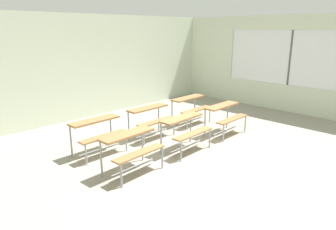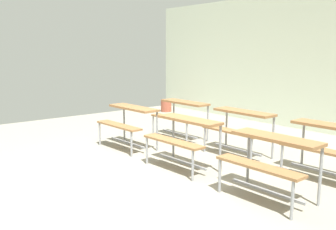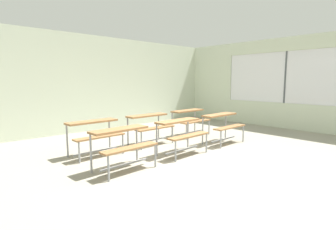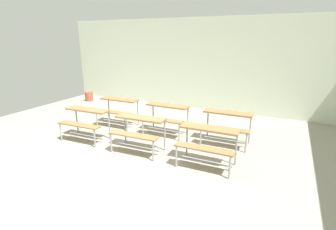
{
  "view_description": "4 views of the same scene",
  "coord_description": "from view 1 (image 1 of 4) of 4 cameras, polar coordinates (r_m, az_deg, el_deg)",
  "views": [
    {
      "loc": [
        -4.54,
        -3.52,
        2.59
      ],
      "look_at": [
        0.24,
        1.17,
        0.69
      ],
      "focal_mm": 32.62,
      "sensor_mm": 36.0,
      "label": 1
    },
    {
      "loc": [
        4.2,
        -2.96,
        1.74
      ],
      "look_at": [
        -0.39,
        0.78,
        0.7
      ],
      "focal_mm": 39.72,
      "sensor_mm": 36.0,
      "label": 2
    },
    {
      "loc": [
        -3.8,
        -3.3,
        1.6
      ],
      "look_at": [
        0.93,
        1.84,
        0.67
      ],
      "focal_mm": 28.0,
      "sensor_mm": 36.0,
      "label": 3
    },
    {
      "loc": [
        2.93,
        -3.63,
        2.35
      ],
      "look_at": [
        0.23,
        1.95,
        0.45
      ],
      "focal_mm": 26.88,
      "sensor_mm": 36.0,
      "label": 4
    }
  ],
  "objects": [
    {
      "name": "desk_bench_r0c0",
      "position": [
        5.62,
        -6.86,
        -5.36
      ],
      "size": [
        1.12,
        0.63,
        0.74
      ],
      "rotation": [
        0.0,
        0.0,
        0.04
      ],
      "color": "olive",
      "rests_on": "ground"
    },
    {
      "name": "desk_bench_r0c2",
      "position": [
        7.75,
        10.65,
        0.45
      ],
      "size": [
        1.11,
        0.61,
        0.74
      ],
      "rotation": [
        0.0,
        0.0,
        0.01
      ],
      "color": "olive",
      "rests_on": "ground"
    },
    {
      "name": "desk_bench_r1c0",
      "position": [
        6.57,
        -12.96,
        -2.49
      ],
      "size": [
        1.11,
        0.6,
        0.74
      ],
      "rotation": [
        0.0,
        0.0,
        0.01
      ],
      "color": "olive",
      "rests_on": "ground"
    },
    {
      "name": "desk_bench_r1c2",
      "position": [
        8.5,
        4.28,
        2.05
      ],
      "size": [
        1.11,
        0.61,
        0.74
      ],
      "rotation": [
        0.0,
        0.0,
        0.02
      ],
      "color": "olive",
      "rests_on": "ground"
    },
    {
      "name": "desk_bench_r1c1",
      "position": [
        7.42,
        -3.22,
        0.02
      ],
      "size": [
        1.1,
        0.59,
        0.74
      ],
      "rotation": [
        0.0,
        0.0,
        0.0
      ],
      "color": "olive",
      "rests_on": "ground"
    },
    {
      "name": "desk_bench_r0c1",
      "position": [
        6.59,
        3.26,
        -2.05
      ],
      "size": [
        1.12,
        0.63,
        0.74
      ],
      "rotation": [
        0.0,
        0.0,
        0.04
      ],
      "color": "olive",
      "rests_on": "ground"
    },
    {
      "name": "wall_back",
      "position": [
        9.28,
        -16.09,
        8.53
      ],
      "size": [
        10.0,
        0.12,
        3.0
      ],
      "primitive_type": "cube",
      "color": "beige",
      "rests_on": "ground"
    },
    {
      "name": "wall_right",
      "position": [
        10.18,
        25.02,
        7.97
      ],
      "size": [
        0.12,
        9.0,
        3.0
      ],
      "color": "beige",
      "rests_on": "ground"
    },
    {
      "name": "ground",
      "position": [
        6.31,
        6.15,
        -8.69
      ],
      "size": [
        10.0,
        9.0,
        0.05
      ],
      "primitive_type": "cube",
      "color": "gray"
    }
  ]
}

